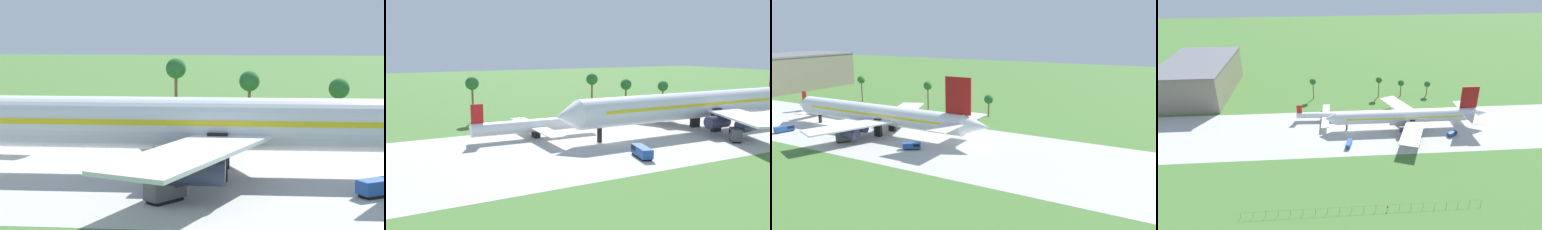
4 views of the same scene
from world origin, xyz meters
The scene contains 4 objects.
jet_airliner centered at (27.48, 1.30, 6.21)m, with size 78.30×53.78×20.24m.
baggage_tug centered at (24.18, -12.16, 1.53)m, with size 4.31×4.62×2.87m.
fuel_truck centered at (46.78, -7.96, 1.05)m, with size 5.30×4.27×1.90m.
palm_tree_row centered at (20.37, 40.12, 8.68)m, with size 69.72×3.60×12.24m.
Camera 1 is at (32.79, -81.63, 18.55)m, focal length 65.00 mm.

